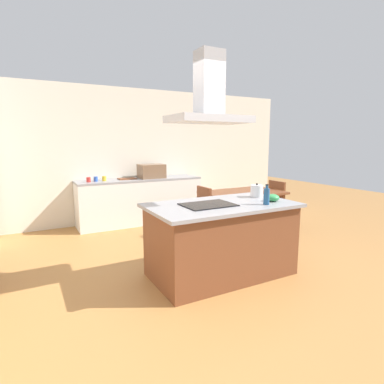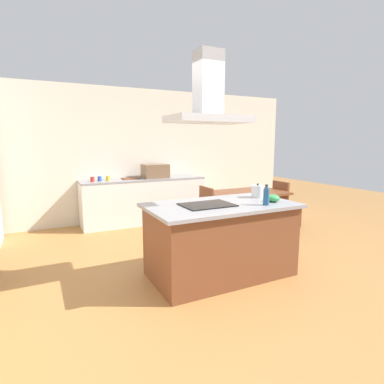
{
  "view_description": "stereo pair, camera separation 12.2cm",
  "coord_description": "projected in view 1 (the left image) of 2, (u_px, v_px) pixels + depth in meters",
  "views": [
    {
      "loc": [
        -2.08,
        -3.09,
        1.65
      ],
      "look_at": [
        -0.19,
        0.4,
        1.0
      ],
      "focal_mm": 29.28,
      "sensor_mm": 36.0,
      "label": 1
    },
    {
      "loc": [
        -1.97,
        -3.15,
        1.65
      ],
      "look_at": [
        -0.19,
        0.4,
        1.0
      ],
      "focal_mm": 29.28,
      "sensor_mm": 36.0,
      "label": 2
    }
  ],
  "objects": [
    {
      "name": "coffee_mug_blue",
      "position": [
        96.0,
        179.0,
        5.84
      ],
      "size": [
        0.08,
        0.08,
        0.09
      ],
      "primitive_type": "cylinder",
      "color": "#2D56B2",
      "rests_on": "back_counter"
    },
    {
      "name": "coffee_mug_red",
      "position": [
        88.0,
        180.0,
        5.74
      ],
      "size": [
        0.08,
        0.08,
        0.09
      ],
      "primitive_type": "cylinder",
      "color": "red",
      "rests_on": "back_counter"
    },
    {
      "name": "olive_oil_bottle",
      "position": [
        267.0,
        196.0,
        3.71
      ],
      "size": [
        0.07,
        0.07,
        0.24
      ],
      "color": "navy",
      "rests_on": "kitchen_island"
    },
    {
      "name": "kitchen_island",
      "position": [
        221.0,
        239.0,
        3.85
      ],
      "size": [
        1.8,
        1.01,
        0.9
      ],
      "color": "brown",
      "rests_on": "ground"
    },
    {
      "name": "cutting_board",
      "position": [
        127.0,
        179.0,
        6.19
      ],
      "size": [
        0.34,
        0.24,
        0.02
      ],
      "primitive_type": "cube",
      "color": "brown",
      "rests_on": "back_counter"
    },
    {
      "name": "countertop_microwave",
      "position": [
        151.0,
        171.0,
        6.36
      ],
      "size": [
        0.5,
        0.38,
        0.28
      ],
      "primitive_type": "cube",
      "color": "brown",
      "rests_on": "back_counter"
    },
    {
      "name": "chair_at_right_end",
      "position": [
        280.0,
        200.0,
        6.08
      ],
      "size": [
        0.42,
        0.42,
        0.89
      ],
      "color": "#333338",
      "rests_on": "ground"
    },
    {
      "name": "cooktop",
      "position": [
        208.0,
        205.0,
        3.69
      ],
      "size": [
        0.6,
        0.44,
        0.01
      ],
      "primitive_type": "cube",
      "color": "black",
      "rests_on": "kitchen_island"
    },
    {
      "name": "ground",
      "position": [
        171.0,
        241.0,
        5.23
      ],
      "size": [
        16.0,
        16.0,
        0.0
      ],
      "primitive_type": "plane",
      "color": "#AD753D"
    },
    {
      "name": "dining_table",
      "position": [
        243.0,
        196.0,
        5.62
      ],
      "size": [
        1.4,
        0.9,
        0.75
      ],
      "color": "brown",
      "rests_on": "ground"
    },
    {
      "name": "coffee_mug_yellow",
      "position": [
        104.0,
        179.0,
        5.91
      ],
      "size": [
        0.08,
        0.08,
        0.09
      ],
      "primitive_type": "cylinder",
      "color": "gold",
      "rests_on": "back_counter"
    },
    {
      "name": "mixing_bowl",
      "position": [
        273.0,
        198.0,
        3.92
      ],
      "size": [
        0.17,
        0.17,
        0.09
      ],
      "primitive_type": "ellipsoid",
      "color": "#33934C",
      "rests_on": "kitchen_island"
    },
    {
      "name": "tea_kettle",
      "position": [
        257.0,
        191.0,
        4.22
      ],
      "size": [
        0.22,
        0.17,
        0.19
      ],
      "color": "silver",
      "rests_on": "kitchen_island"
    },
    {
      "name": "range_hood",
      "position": [
        209.0,
        100.0,
        3.5
      ],
      "size": [
        0.9,
        0.55,
        0.78
      ],
      "color": "#ADADB2"
    },
    {
      "name": "back_counter",
      "position": [
        140.0,
        201.0,
        6.33
      ],
      "size": [
        2.47,
        0.62,
        0.9
      ],
      "color": "silver",
      "rests_on": "ground"
    },
    {
      "name": "chair_at_left_end",
      "position": [
        198.0,
        210.0,
        5.22
      ],
      "size": [
        0.42,
        0.42,
        0.89
      ],
      "color": "#333338",
      "rests_on": "ground"
    },
    {
      "name": "wall_back",
      "position": [
        135.0,
        155.0,
        6.53
      ],
      "size": [
        7.2,
        0.1,
        2.7
      ],
      "primitive_type": "cube",
      "color": "beige",
      "rests_on": "ground"
    }
  ]
}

